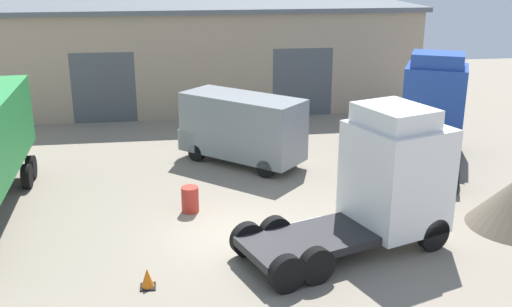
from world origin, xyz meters
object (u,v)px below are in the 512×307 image
object	(u,v)px
tractor_unit_white	(384,180)
oil_drum	(190,199)
delivery_van_grey	(240,127)
traffic_cone	(147,279)
tractor_unit_blue	(433,108)

from	to	relation	value
tractor_unit_white	oil_drum	bearing A→B (deg)	131.55
tractor_unit_white	oil_drum	xyz separation A→B (m)	(-5.56, 3.05, -1.53)
delivery_van_grey	traffic_cone	world-z (taller)	delivery_van_grey
tractor_unit_white	traffic_cone	distance (m)	7.25
delivery_van_grey	traffic_cone	bearing A→B (deg)	112.37
tractor_unit_white	delivery_van_grey	world-z (taller)	tractor_unit_white
tractor_unit_white	oil_drum	size ratio (longest dim) A/B	7.43
tractor_unit_blue	oil_drum	bearing A→B (deg)	140.80
delivery_van_grey	oil_drum	distance (m)	5.40
tractor_unit_white	tractor_unit_blue	size ratio (longest dim) A/B	0.95
tractor_unit_white	tractor_unit_blue	bearing A→B (deg)	37.89
tractor_unit_white	traffic_cone	size ratio (longest dim) A/B	11.89
tractor_unit_blue	oil_drum	distance (m)	11.59
traffic_cone	delivery_van_grey	bearing A→B (deg)	69.77
delivery_van_grey	tractor_unit_blue	distance (m)	8.26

